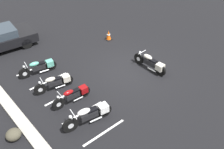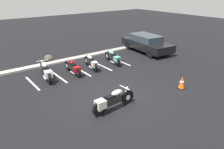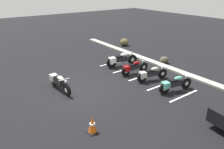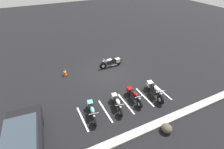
{
  "view_description": "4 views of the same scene",
  "coord_description": "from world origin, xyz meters",
  "px_view_note": "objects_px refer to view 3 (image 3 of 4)",
  "views": [
    {
      "loc": [
        -7.98,
        8.14,
        8.32
      ],
      "look_at": [
        -0.1,
        1.35,
        0.45
      ],
      "focal_mm": 42.0,
      "sensor_mm": 36.0,
      "label": 1
    },
    {
      "loc": [
        -5.38,
        -7.06,
        4.73
      ],
      "look_at": [
        1.0,
        1.34,
        0.45
      ],
      "focal_mm": 35.0,
      "sensor_mm": 36.0,
      "label": 2
    },
    {
      "loc": [
        9.13,
        -4.63,
        5.07
      ],
      "look_at": [
        0.71,
        1.47,
        0.74
      ],
      "focal_mm": 35.0,
      "sensor_mm": 36.0,
      "label": 3
    },
    {
      "loc": [
        5.14,
        10.98,
        7.92
      ],
      "look_at": [
        0.53,
        1.63,
        1.01
      ],
      "focal_mm": 28.0,
      "sensor_mm": 36.0,
      "label": 4
    }
  ],
  "objects_px": {
    "landscape_rock_0": "(124,42)",
    "traffic_cone": "(92,125)",
    "parked_bike_1": "(134,68)",
    "parked_bike_2": "(151,74)",
    "landscape_rock_1": "(164,60)",
    "parked_bike_0": "(121,59)",
    "motorcycle_cream_featured": "(59,82)",
    "parked_bike_3": "(174,84)"
  },
  "relations": [
    {
      "from": "traffic_cone",
      "to": "parked_bike_0",
      "type": "bearing_deg",
      "value": 133.65
    },
    {
      "from": "landscape_rock_1",
      "to": "landscape_rock_0",
      "type": "bearing_deg",
      "value": 172.4
    },
    {
      "from": "motorcycle_cream_featured",
      "to": "parked_bike_2",
      "type": "relative_size",
      "value": 1.09
    },
    {
      "from": "parked_bike_1",
      "to": "parked_bike_2",
      "type": "distance_m",
      "value": 1.33
    },
    {
      "from": "landscape_rock_1",
      "to": "traffic_cone",
      "type": "height_order",
      "value": "traffic_cone"
    },
    {
      "from": "parked_bike_3",
      "to": "landscape_rock_1",
      "type": "bearing_deg",
      "value": 58.1
    },
    {
      "from": "parked_bike_1",
      "to": "landscape_rock_0",
      "type": "height_order",
      "value": "parked_bike_1"
    },
    {
      "from": "parked_bike_3",
      "to": "landscape_rock_0",
      "type": "bearing_deg",
      "value": 77.06
    },
    {
      "from": "parked_bike_0",
      "to": "parked_bike_2",
      "type": "distance_m",
      "value": 2.85
    },
    {
      "from": "landscape_rock_1",
      "to": "motorcycle_cream_featured",
      "type": "bearing_deg",
      "value": -92.81
    },
    {
      "from": "landscape_rock_0",
      "to": "traffic_cone",
      "type": "xyz_separation_m",
      "value": [
        8.88,
        -8.67,
        -0.02
      ]
    },
    {
      "from": "motorcycle_cream_featured",
      "to": "landscape_rock_0",
      "type": "relative_size",
      "value": 2.77
    },
    {
      "from": "landscape_rock_0",
      "to": "landscape_rock_1",
      "type": "xyz_separation_m",
      "value": [
        5.23,
        -0.7,
        -0.08
      ]
    },
    {
      "from": "parked_bike_3",
      "to": "motorcycle_cream_featured",
      "type": "bearing_deg",
      "value": 152.33
    },
    {
      "from": "motorcycle_cream_featured",
      "to": "parked_bike_3",
      "type": "bearing_deg",
      "value": 49.56
    },
    {
      "from": "motorcycle_cream_featured",
      "to": "traffic_cone",
      "type": "relative_size",
      "value": 3.38
    },
    {
      "from": "motorcycle_cream_featured",
      "to": "parked_bike_3",
      "type": "relative_size",
      "value": 1.07
    },
    {
      "from": "landscape_rock_0",
      "to": "traffic_cone",
      "type": "height_order",
      "value": "same"
    },
    {
      "from": "motorcycle_cream_featured",
      "to": "parked_bike_0",
      "type": "height_order",
      "value": "parked_bike_0"
    },
    {
      "from": "parked_bike_0",
      "to": "traffic_cone",
      "type": "relative_size",
      "value": 3.55
    },
    {
      "from": "motorcycle_cream_featured",
      "to": "landscape_rock_1",
      "type": "distance_m",
      "value": 7.55
    },
    {
      "from": "motorcycle_cream_featured",
      "to": "parked_bike_2",
      "type": "bearing_deg",
      "value": 64.77
    },
    {
      "from": "landscape_rock_0",
      "to": "traffic_cone",
      "type": "bearing_deg",
      "value": -44.32
    },
    {
      "from": "parked_bike_3",
      "to": "landscape_rock_0",
      "type": "height_order",
      "value": "parked_bike_3"
    },
    {
      "from": "traffic_cone",
      "to": "landscape_rock_1",
      "type": "bearing_deg",
      "value": 114.55
    },
    {
      "from": "traffic_cone",
      "to": "landscape_rock_0",
      "type": "bearing_deg",
      "value": 135.68
    },
    {
      "from": "parked_bike_0",
      "to": "landscape_rock_1",
      "type": "height_order",
      "value": "parked_bike_0"
    },
    {
      "from": "parked_bike_0",
      "to": "parked_bike_1",
      "type": "relative_size",
      "value": 1.14
    },
    {
      "from": "parked_bike_3",
      "to": "traffic_cone",
      "type": "bearing_deg",
      "value": -165.14
    },
    {
      "from": "parked_bike_3",
      "to": "parked_bike_1",
      "type": "bearing_deg",
      "value": 102.1
    },
    {
      "from": "parked_bike_0",
      "to": "landscape_rock_0",
      "type": "relative_size",
      "value": 2.91
    },
    {
      "from": "motorcycle_cream_featured",
      "to": "traffic_cone",
      "type": "height_order",
      "value": "motorcycle_cream_featured"
    },
    {
      "from": "parked_bike_2",
      "to": "landscape_rock_1",
      "type": "relative_size",
      "value": 3.13
    },
    {
      "from": "parked_bike_0",
      "to": "parked_bike_1",
      "type": "height_order",
      "value": "parked_bike_0"
    },
    {
      "from": "parked_bike_2",
      "to": "parked_bike_3",
      "type": "distance_m",
      "value": 1.65
    },
    {
      "from": "parked_bike_3",
      "to": "traffic_cone",
      "type": "height_order",
      "value": "parked_bike_3"
    },
    {
      "from": "parked_bike_2",
      "to": "landscape_rock_0",
      "type": "distance_m",
      "value": 7.68
    },
    {
      "from": "landscape_rock_0",
      "to": "parked_bike_3",
      "type": "bearing_deg",
      "value": -23.07
    },
    {
      "from": "motorcycle_cream_featured",
      "to": "parked_bike_3",
      "type": "xyz_separation_m",
      "value": [
        3.59,
        4.63,
        -0.03
      ]
    },
    {
      "from": "parked_bike_2",
      "to": "traffic_cone",
      "type": "height_order",
      "value": "parked_bike_2"
    },
    {
      "from": "motorcycle_cream_featured",
      "to": "landscape_rock_0",
      "type": "xyz_separation_m",
      "value": [
        -4.86,
        8.23,
        -0.13
      ]
    },
    {
      "from": "parked_bike_1",
      "to": "parked_bike_0",
      "type": "bearing_deg",
      "value": 85.78
    }
  ]
}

